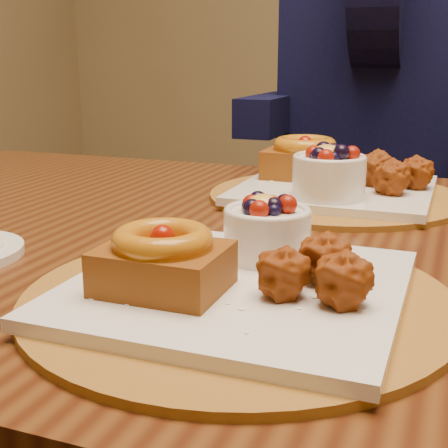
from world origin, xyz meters
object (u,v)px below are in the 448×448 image
(place_setting_far, at_px, (333,180))
(diner, at_px, (383,54))
(chair_far, at_px, (389,242))
(dining_table, at_px, (297,296))
(place_setting_near, at_px, (237,276))

(place_setting_far, distance_m, diner, 0.66)
(place_setting_far, relative_size, chair_far, 0.43)
(dining_table, distance_m, chair_far, 0.92)
(dining_table, relative_size, diner, 1.76)
(place_setting_far, bearing_deg, dining_table, -88.97)
(diner, bearing_deg, chair_far, 45.09)
(dining_table, xyz_separation_m, diner, (-0.02, 0.85, 0.29))
(place_setting_near, distance_m, place_setting_far, 0.43)
(place_setting_near, bearing_deg, diner, 90.93)
(dining_table, bearing_deg, chair_far, 88.72)
(place_setting_far, bearing_deg, chair_far, 88.01)
(dining_table, xyz_separation_m, place_setting_far, (-0.00, 0.21, 0.11))
(dining_table, relative_size, place_setting_far, 4.21)
(dining_table, relative_size, place_setting_near, 4.21)
(place_setting_near, xyz_separation_m, diner, (-0.02, 1.06, 0.19))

